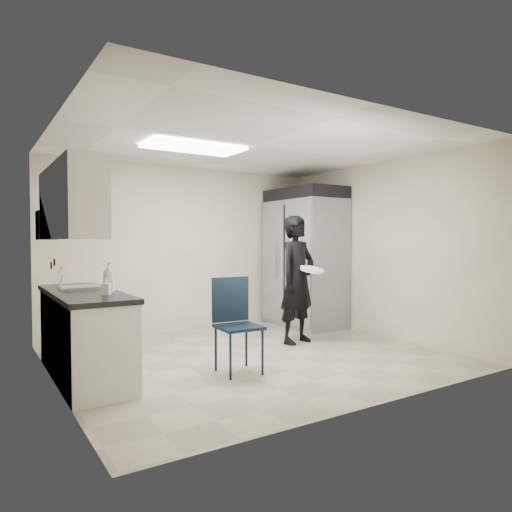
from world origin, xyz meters
TOP-DOWN VIEW (x-y plane):
  - floor at (0.00, 0.00)m, footprint 4.50×4.50m
  - ceiling at (0.00, 0.00)m, footprint 4.50×4.50m
  - back_wall at (0.00, 2.00)m, footprint 4.50×0.00m
  - left_wall at (-2.25, 0.00)m, footprint 0.00×4.00m
  - right_wall at (2.25, 0.00)m, footprint 0.00×4.00m
  - ceiling_panel at (-0.60, 0.40)m, footprint 1.20×0.60m
  - lower_counter at (-1.95, 0.20)m, footprint 0.60×1.90m
  - countertop at (-1.95, 0.20)m, footprint 0.64×1.95m
  - sink at (-1.93, 0.45)m, footprint 0.42×0.40m
  - faucet at (-2.13, 0.45)m, footprint 0.02×0.02m
  - upper_cabinets at (-2.08, 0.20)m, footprint 0.35×1.80m
  - towel_dispenser at (-2.14, 1.35)m, footprint 0.22×0.30m
  - notice_sticker_left at (-2.24, 0.10)m, footprint 0.00×0.12m
  - notice_sticker_right at (-2.24, 0.30)m, footprint 0.00×0.12m
  - commercial_fridge at (1.83, 1.27)m, footprint 0.80×1.35m
  - fridge_compressor at (1.83, 1.27)m, footprint 0.80×1.35m
  - folding_chair at (-0.50, -0.52)m, footprint 0.47×0.47m
  - man_tuxedo at (0.93, 0.31)m, footprint 0.74×0.59m
  - bucket_lid at (1.00, 0.07)m, footprint 0.40×0.40m
  - soap_bottle_a at (-1.78, -0.13)m, footprint 0.14×0.14m
  - soap_bottle_b at (-1.84, -0.26)m, footprint 0.11×0.11m

SIDE VIEW (x-z plane):
  - floor at x=0.00m, z-range 0.00..0.00m
  - lower_counter at x=-1.95m, z-range 0.00..0.86m
  - folding_chair at x=-0.50m, z-range 0.00..1.00m
  - sink at x=-1.93m, z-range 0.80..0.94m
  - countertop at x=-1.95m, z-range 0.86..0.91m
  - man_tuxedo at x=0.93m, z-range 0.00..1.78m
  - soap_bottle_b at x=-1.84m, z-range 0.91..1.08m
  - faucet at x=-2.13m, z-range 0.90..1.14m
  - bucket_lid at x=1.00m, z-range 1.02..1.06m
  - commercial_fridge at x=1.83m, z-range 0.00..2.10m
  - soap_bottle_a at x=-1.78m, z-range 0.91..1.22m
  - notice_sticker_right at x=-2.24m, z-range 1.15..1.21m
  - notice_sticker_left at x=-2.24m, z-range 1.19..1.25m
  - back_wall at x=0.00m, z-range -0.95..3.55m
  - left_wall at x=-2.25m, z-range -0.70..3.30m
  - right_wall at x=2.25m, z-range -0.70..3.30m
  - towel_dispenser at x=-2.14m, z-range 1.45..1.80m
  - upper_cabinets at x=-2.08m, z-range 1.45..2.20m
  - fridge_compressor at x=1.83m, z-range 2.10..2.30m
  - ceiling_panel at x=-0.60m, z-range 2.56..2.58m
  - ceiling at x=0.00m, z-range 2.60..2.60m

